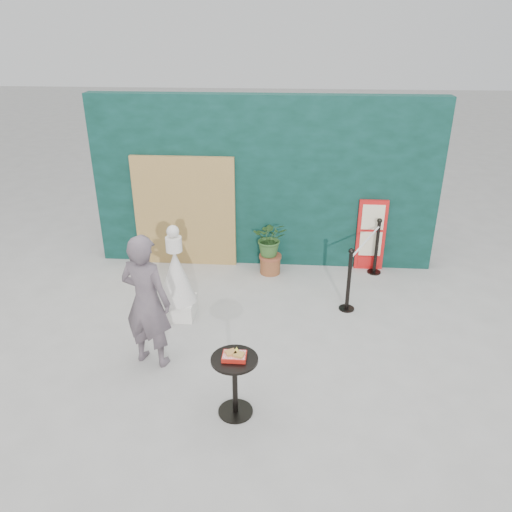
# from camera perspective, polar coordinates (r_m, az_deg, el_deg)

# --- Properties ---
(ground) EXTENTS (60.00, 60.00, 0.00)m
(ground) POSITION_cam_1_polar(r_m,az_deg,el_deg) (6.67, -0.79, -12.24)
(ground) COLOR #ADAAA5
(ground) RESTS_ON ground
(back_wall) EXTENTS (6.00, 0.30, 3.00)m
(back_wall) POSITION_cam_1_polar(r_m,az_deg,el_deg) (8.82, 0.96, 8.34)
(back_wall) COLOR black
(back_wall) RESTS_ON ground
(bamboo_fence) EXTENTS (1.80, 0.08, 2.00)m
(bamboo_fence) POSITION_cam_1_polar(r_m,az_deg,el_deg) (8.97, -8.14, 5.00)
(bamboo_fence) COLOR tan
(bamboo_fence) RESTS_ON ground
(woman) EXTENTS (0.75, 0.60, 1.80)m
(woman) POSITION_cam_1_polar(r_m,az_deg,el_deg) (6.38, -12.41, -5.10)
(woman) COLOR #63555C
(woman) RESTS_ON ground
(menu_board) EXTENTS (0.50, 0.07, 1.30)m
(menu_board) POSITION_cam_1_polar(r_m,az_deg,el_deg) (9.02, 13.00, 2.32)
(menu_board) COLOR red
(menu_board) RESTS_ON ground
(statue) EXTENTS (0.57, 0.57, 1.47)m
(statue) POSITION_cam_1_polar(r_m,az_deg,el_deg) (7.46, -9.07, -2.76)
(statue) COLOR white
(statue) RESTS_ON ground
(cafe_table) EXTENTS (0.52, 0.52, 0.75)m
(cafe_table) POSITION_cam_1_polar(r_m,az_deg,el_deg) (5.67, -2.44, -13.65)
(cafe_table) COLOR black
(cafe_table) RESTS_ON ground
(food_basket) EXTENTS (0.26, 0.19, 0.11)m
(food_basket) POSITION_cam_1_polar(r_m,az_deg,el_deg) (5.50, -2.47, -11.29)
(food_basket) COLOR red
(food_basket) RESTS_ON cafe_table
(planter) EXTENTS (0.59, 0.51, 1.00)m
(planter) POSITION_cam_1_polar(r_m,az_deg,el_deg) (8.66, 1.66, 1.50)
(planter) COLOR brown
(planter) RESTS_ON ground
(stanchion_barrier) EXTENTS (0.84, 1.54, 1.03)m
(stanchion_barrier) POSITION_cam_1_polar(r_m,az_deg,el_deg) (8.31, 12.21, -0.78)
(stanchion_barrier) COLOR black
(stanchion_barrier) RESTS_ON ground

